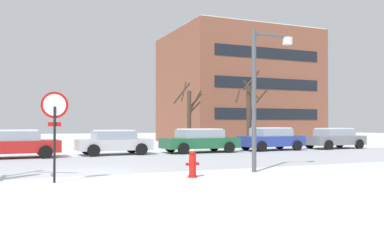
% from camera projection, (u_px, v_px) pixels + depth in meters
% --- Properties ---
extents(ground_plane, '(120.00, 120.00, 0.00)m').
position_uv_depth(ground_plane, '(87.00, 172.00, 14.45)').
color(ground_plane, white).
extents(road_surface, '(80.00, 8.06, 0.00)m').
position_uv_depth(road_surface, '(75.00, 165.00, 17.24)').
color(road_surface, '#B7BCC4').
rests_on(road_surface, ground).
extents(stop_sign, '(0.76, 0.14, 2.60)m').
position_uv_depth(stop_sign, '(55.00, 119.00, 11.91)').
color(stop_sign, black).
rests_on(stop_sign, ground).
extents(fire_hydrant, '(0.44, 0.30, 0.89)m').
position_uv_depth(fire_hydrant, '(193.00, 163.00, 13.12)').
color(fire_hydrant, red).
rests_on(fire_hydrant, ground).
extents(street_lamp, '(1.68, 0.36, 5.01)m').
position_uv_depth(street_lamp, '(262.00, 84.00, 14.75)').
color(street_lamp, '#4C4F54').
rests_on(street_lamp, ground).
extents(parked_car_red, '(4.36, 2.19, 1.40)m').
position_uv_depth(parked_car_red, '(14.00, 144.00, 20.46)').
color(parked_car_red, red).
rests_on(parked_car_red, ground).
extents(parked_car_silver, '(3.98, 2.14, 1.35)m').
position_uv_depth(parked_car_silver, '(114.00, 142.00, 22.72)').
color(parked_car_silver, silver).
rests_on(parked_car_silver, ground).
extents(parked_car_green, '(4.51, 2.23, 1.41)m').
position_uv_depth(parked_car_green, '(200.00, 140.00, 24.47)').
color(parked_car_green, '#1E6038').
rests_on(parked_car_green, ground).
extents(parked_car_blue, '(4.14, 2.12, 1.46)m').
position_uv_depth(parked_car_blue, '(271.00, 139.00, 26.52)').
color(parked_car_blue, '#283D93').
rests_on(parked_car_blue, ground).
extents(parked_car_gray, '(4.19, 2.12, 1.40)m').
position_uv_depth(parked_car_gray, '(334.00, 138.00, 28.39)').
color(parked_car_gray, slate).
rests_on(parked_car_gray, ground).
extents(tree_far_mid, '(2.23, 1.93, 5.45)m').
position_uv_depth(tree_far_mid, '(249.00, 112.00, 29.15)').
color(tree_far_mid, '#423326').
rests_on(tree_far_mid, ground).
extents(tree_far_left, '(1.86, 1.49, 4.61)m').
position_uv_depth(tree_far_left, '(189.00, 115.00, 28.26)').
color(tree_far_left, '#423326').
rests_on(tree_far_left, ground).
extents(building_far_right, '(12.31, 10.79, 10.05)m').
position_uv_depth(building_far_right, '(236.00, 88.00, 39.04)').
color(building_far_right, brown).
rests_on(building_far_right, ground).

